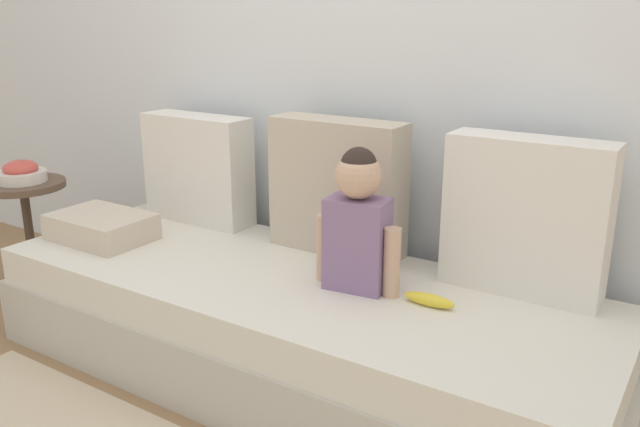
% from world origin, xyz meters
% --- Properties ---
extents(ground_plane, '(12.00, 12.00, 0.00)m').
position_xyz_m(ground_plane, '(0.00, 0.00, 0.00)').
color(ground_plane, '#93704C').
extents(back_wall, '(5.51, 0.10, 2.38)m').
position_xyz_m(back_wall, '(0.00, 0.54, 1.19)').
color(back_wall, silver).
rests_on(back_wall, ground).
extents(couch, '(2.31, 0.82, 0.40)m').
position_xyz_m(couch, '(0.00, 0.00, 0.20)').
color(couch, beige).
rests_on(couch, ground).
extents(throw_pillow_left, '(0.51, 0.16, 0.47)m').
position_xyz_m(throw_pillow_left, '(-0.71, 0.31, 0.63)').
color(throw_pillow_left, silver).
rests_on(throw_pillow_left, couch).
extents(throw_pillow_center, '(0.53, 0.16, 0.51)m').
position_xyz_m(throw_pillow_center, '(0.00, 0.31, 0.65)').
color(throw_pillow_center, '#C1B29E').
rests_on(throw_pillow_center, couch).
extents(throw_pillow_right, '(0.52, 0.16, 0.52)m').
position_xyz_m(throw_pillow_right, '(0.71, 0.31, 0.66)').
color(throw_pillow_right, silver).
rests_on(throw_pillow_right, couch).
extents(toddler, '(0.31, 0.16, 0.48)m').
position_xyz_m(toddler, '(0.25, 0.04, 0.64)').
color(toddler, gray).
rests_on(toddler, couch).
extents(banana, '(0.17, 0.05, 0.04)m').
position_xyz_m(banana, '(0.51, 0.04, 0.42)').
color(banana, yellow).
rests_on(banana, couch).
extents(folded_blanket, '(0.40, 0.28, 0.11)m').
position_xyz_m(folded_blanket, '(-0.87, -0.10, 0.45)').
color(folded_blanket, beige).
rests_on(folded_blanket, couch).
extents(side_table, '(0.37, 0.37, 0.55)m').
position_xyz_m(side_table, '(-1.46, -0.06, 0.42)').
color(side_table, brown).
rests_on(side_table, ground).
extents(fruit_bowl, '(0.22, 0.22, 0.10)m').
position_xyz_m(fruit_bowl, '(-1.46, -0.06, 0.59)').
color(fruit_bowl, silver).
rests_on(fruit_bowl, side_table).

